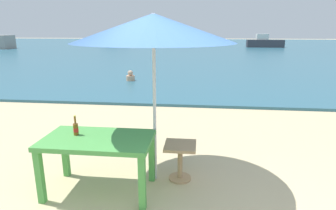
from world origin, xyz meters
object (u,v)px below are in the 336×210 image
picnic_table_green (98,146)px  side_table_wood (180,157)px  beer_bottle_amber (76,128)px  boat_cargo_ship (265,42)px  patio_umbrella (154,28)px  swimmer_person (130,77)px  boat_fishing_trawler (114,39)px

picnic_table_green → side_table_wood: size_ratio=2.59×
picnic_table_green → beer_bottle_amber: bearing=167.8°
beer_bottle_amber → boat_cargo_ship: boat_cargo_ship is taller
boat_cargo_ship → beer_bottle_amber: bearing=-106.2°
beer_bottle_amber → boat_cargo_ship: bearing=73.8°
patio_umbrella → side_table_wood: 1.80m
picnic_table_green → boat_cargo_ship: (8.35, 29.83, -0.05)m
side_table_wood → swimmer_person: 7.77m
boat_cargo_ship → swimmer_person: bearing=-114.0°
beer_bottle_amber → boat_cargo_ship: size_ratio=0.07×
patio_umbrella → boat_cargo_ship: patio_umbrella is taller
boat_fishing_trawler → picnic_table_green: bearing=-73.4°
beer_bottle_amber → boat_fishing_trawler: boat_fishing_trawler is taller
patio_umbrella → side_table_wood: size_ratio=4.26×
picnic_table_green → beer_bottle_amber: beer_bottle_amber is taller
side_table_wood → boat_cargo_ship: bearing=76.0°
side_table_wood → swimmer_person: (-2.52, 7.35, -0.11)m
boat_fishing_trawler → boat_cargo_ship: size_ratio=1.00×
beer_bottle_amber → patio_umbrella: bearing=18.2°
side_table_wood → patio_umbrella: bearing=-176.5°
boat_cargo_ship → boat_fishing_trawler: bearing=160.1°
beer_bottle_amber → patio_umbrella: size_ratio=0.12×
swimmer_person → boat_cargo_ship: size_ratio=0.10×
boat_fishing_trawler → boat_cargo_ship: boat_fishing_trawler is taller
patio_umbrella → boat_cargo_ship: size_ratio=0.58×
side_table_wood → boat_cargo_ship: 30.31m
boat_fishing_trawler → patio_umbrella: bearing=-72.3°
side_table_wood → boat_fishing_trawler: boat_fishing_trawler is taller
swimmer_person → boat_fishing_trawler: bearing=108.1°
boat_fishing_trawler → swimmer_person: bearing=-71.9°
patio_umbrella → boat_fishing_trawler: size_ratio=0.58×
patio_umbrella → boat_cargo_ship: bearing=75.4°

